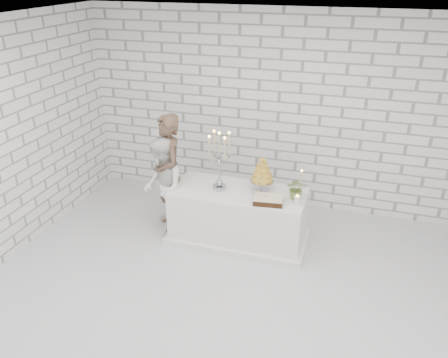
% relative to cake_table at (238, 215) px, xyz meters
% --- Properties ---
extents(ground, '(6.00, 5.00, 0.01)m').
position_rel_cake_table_xyz_m(ground, '(0.25, -1.22, -0.38)').
color(ground, silver).
rests_on(ground, ground).
extents(ceiling, '(6.00, 5.00, 0.01)m').
position_rel_cake_table_xyz_m(ceiling, '(0.25, -1.22, 2.62)').
color(ceiling, white).
rests_on(ceiling, ground).
extents(wall_back, '(6.00, 0.01, 3.00)m').
position_rel_cake_table_xyz_m(wall_back, '(0.25, 1.28, 1.12)').
color(wall_back, white).
rests_on(wall_back, ground).
extents(cake_table, '(1.80, 0.80, 0.75)m').
position_rel_cake_table_xyz_m(cake_table, '(0.00, 0.00, 0.00)').
color(cake_table, white).
rests_on(cake_table, ground).
extents(groom, '(0.71, 0.75, 1.72)m').
position_rel_cake_table_xyz_m(groom, '(-1.03, 0.02, 0.48)').
color(groom, '#50362A').
rests_on(groom, ground).
extents(bride, '(0.79, 0.86, 1.42)m').
position_rel_cake_table_xyz_m(bride, '(-1.06, -0.12, 0.33)').
color(bride, white).
rests_on(bride, ground).
extents(candelabra, '(0.34, 0.34, 0.82)m').
position_rel_cake_table_xyz_m(candelabra, '(-0.27, -0.02, 0.79)').
color(candelabra, '#9A9AA4').
rests_on(candelabra, cake_table).
extents(croquembouche, '(0.34, 0.34, 0.50)m').
position_rel_cake_table_xyz_m(croquembouche, '(0.29, 0.10, 0.63)').
color(croquembouche, olive).
rests_on(croquembouche, cake_table).
extents(chocolate_cake, '(0.40, 0.31, 0.08)m').
position_rel_cake_table_xyz_m(chocolate_cake, '(0.45, -0.20, 0.42)').
color(chocolate_cake, black).
rests_on(chocolate_cake, cake_table).
extents(pillar_candle, '(0.09, 0.09, 0.12)m').
position_rel_cake_table_xyz_m(pillar_candle, '(0.81, -0.14, 0.44)').
color(pillar_candle, white).
rests_on(pillar_candle, cake_table).
extents(extra_taper, '(0.06, 0.06, 0.32)m').
position_rel_cake_table_xyz_m(extra_taper, '(0.80, 0.19, 0.54)').
color(extra_taper, '#BEB388').
rests_on(extra_taper, cake_table).
extents(flowers, '(0.28, 0.25, 0.29)m').
position_rel_cake_table_xyz_m(flowers, '(0.77, 0.01, 0.52)').
color(flowers, '#446231').
rests_on(flowers, cake_table).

